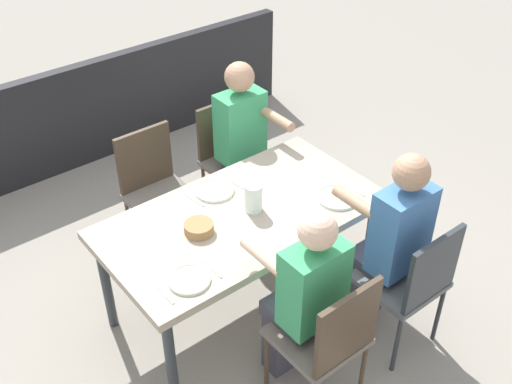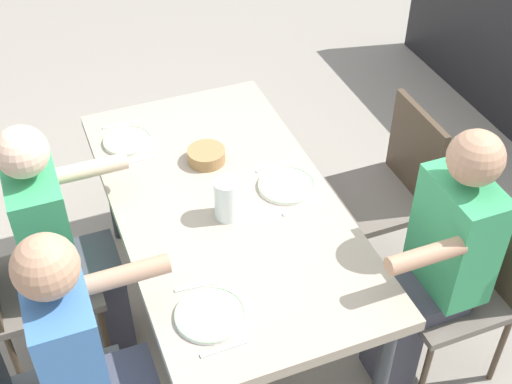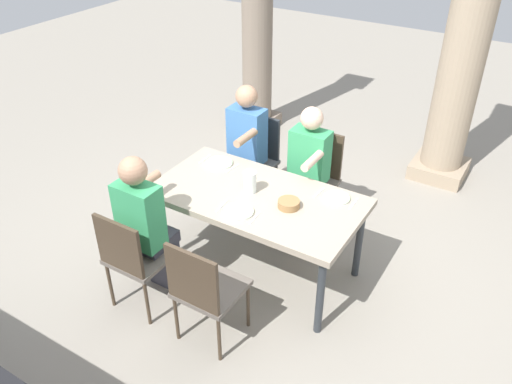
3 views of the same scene
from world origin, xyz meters
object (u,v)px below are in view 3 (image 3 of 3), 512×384
object	(u,v)px
dining_table	(257,202)
diner_man_white	(147,223)
bread_basket	(289,204)
plate_0	(218,163)
plate_2	(336,198)
chair_west_north	(254,156)
stone_column_centre	(464,52)
chair_west_south	(133,255)
chair_mid_south	(204,288)
diner_woman_green	(244,149)
diner_guest_third	(306,171)
plate_1	(238,211)
stone_column_near	(257,16)
water_pitcher	(250,183)
chair_mid_north	(315,174)

from	to	relation	value
dining_table	diner_man_white	bearing A→B (deg)	-129.34
dining_table	bread_basket	bearing A→B (deg)	-2.69
plate_0	plate_2	xyz separation A→B (m)	(1.11, 0.03, 0.00)
bread_basket	diner_man_white	bearing A→B (deg)	-141.94
chair_west_north	diner_man_white	bearing A→B (deg)	-90.11
stone_column_centre	plate_0	distance (m)	2.70
chair_west_south	chair_mid_south	xyz separation A→B (m)	(0.66, -0.00, -0.00)
plate_0	diner_woman_green	bearing A→B (deg)	90.94
chair_west_south	diner_guest_third	distance (m)	1.69
stone_column_centre	plate_1	world-z (taller)	stone_column_centre
stone_column_near	plate_1	distance (m)	3.14
dining_table	diner_woman_green	xyz separation A→B (m)	(-0.56, 0.68, 0.01)
stone_column_centre	water_pitcher	xyz separation A→B (m)	(-1.00, -2.41, -0.56)
stone_column_near	bread_basket	world-z (taller)	stone_column_near
chair_mid_north	diner_guest_third	distance (m)	0.25
chair_mid_south	water_pitcher	distance (m)	0.97
plate_2	bread_basket	bearing A→B (deg)	-131.35
dining_table	chair_mid_north	bearing A→B (deg)	83.50
plate_1	stone_column_near	bearing A→B (deg)	118.55
chair_west_north	diner_woman_green	size ratio (longest dim) A/B	0.70
diner_guest_third	plate_0	size ratio (longest dim) A/B	4.97
chair_west_south	diner_man_white	size ratio (longest dim) A/B	0.69
dining_table	diner_man_white	xyz separation A→B (m)	(-0.56, -0.69, 0.01)
chair_west_north	chair_mid_north	size ratio (longest dim) A/B	1.00
chair_west_north	diner_guest_third	xyz separation A→B (m)	(0.66, -0.20, 0.13)
chair_mid_south	stone_column_centre	bearing A→B (deg)	76.00
chair_mid_south	diner_guest_third	distance (m)	1.55
diner_man_white	plate_2	distance (m)	1.49
diner_man_white	stone_column_near	bearing A→B (deg)	106.30
dining_table	plate_2	world-z (taller)	plate_2
stone_column_near	stone_column_centre	world-z (taller)	stone_column_near
plate_2	water_pitcher	world-z (taller)	water_pitcher
chair_west_north	stone_column_near	xyz separation A→B (m)	(-0.91, 1.55, 0.89)
chair_west_north	plate_0	world-z (taller)	chair_west_north
plate_0	bread_basket	distance (m)	0.89
chair_west_south	plate_2	xyz separation A→B (m)	(1.12, 1.16, 0.25)
chair_mid_north	water_pitcher	distance (m)	0.93
chair_west_south	plate_1	size ratio (longest dim) A/B	3.64
dining_table	bread_basket	xyz separation A→B (m)	(0.30, -0.01, 0.10)
diner_woman_green	plate_1	distance (m)	1.11
chair_west_south	diner_woman_green	distance (m)	1.56
chair_mid_north	plate_1	xyz separation A→B (m)	(-0.10, -1.15, 0.23)
diner_woman_green	dining_table	bearing A→B (deg)	-50.62
diner_man_white	stone_column_near	xyz separation A→B (m)	(-0.91, 3.11, 0.73)
chair_west_north	stone_column_near	size ratio (longest dim) A/B	0.32
chair_west_north	diner_man_white	world-z (taller)	diner_man_white
chair_west_north	plate_2	world-z (taller)	chair_west_north
chair_west_south	bread_basket	xyz separation A→B (m)	(0.86, 0.86, 0.27)
stone_column_centre	plate_2	bearing A→B (deg)	-99.61
dining_table	plate_1	size ratio (longest dim) A/B	6.84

